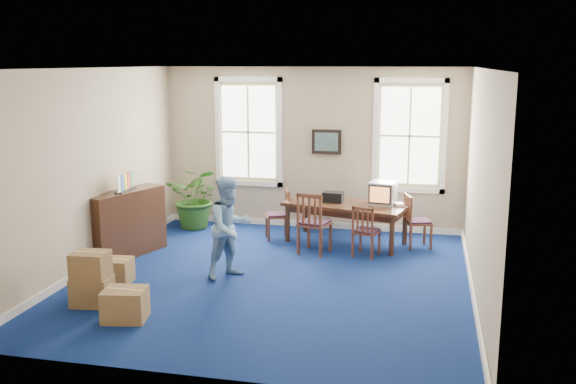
% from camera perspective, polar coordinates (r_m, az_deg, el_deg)
% --- Properties ---
extents(floor, '(6.50, 6.50, 0.00)m').
position_cam_1_polar(floor, '(10.03, -1.31, -7.66)').
color(floor, navy).
rests_on(floor, ground).
extents(ceiling, '(6.50, 6.50, 0.00)m').
position_cam_1_polar(ceiling, '(9.47, -1.40, 10.94)').
color(ceiling, white).
rests_on(ceiling, ground).
extents(wall_back, '(6.50, 0.00, 6.50)m').
position_cam_1_polar(wall_back, '(12.77, 2.14, 3.88)').
color(wall_back, tan).
rests_on(wall_back, ground).
extents(wall_front, '(6.50, 0.00, 6.50)m').
position_cam_1_polar(wall_front, '(6.59, -8.14, -3.51)').
color(wall_front, tan).
rests_on(wall_front, ground).
extents(wall_left, '(0.00, 6.50, 6.50)m').
position_cam_1_polar(wall_left, '(10.74, -17.11, 1.92)').
color(wall_left, tan).
rests_on(wall_left, ground).
extents(wall_right, '(0.00, 6.50, 6.50)m').
position_cam_1_polar(wall_right, '(9.38, 16.74, 0.61)').
color(wall_right, tan).
rests_on(wall_right, ground).
extents(baseboard_back, '(6.00, 0.04, 0.12)m').
position_cam_1_polar(baseboard_back, '(13.03, 2.07, -2.86)').
color(baseboard_back, white).
rests_on(baseboard_back, ground).
extents(baseboard_left, '(0.04, 6.50, 0.12)m').
position_cam_1_polar(baseboard_left, '(11.07, -16.50, -5.96)').
color(baseboard_left, white).
rests_on(baseboard_left, ground).
extents(baseboard_right, '(0.04, 6.50, 0.12)m').
position_cam_1_polar(baseboard_right, '(9.77, 16.04, -8.28)').
color(baseboard_right, white).
rests_on(baseboard_right, ground).
extents(window_left, '(1.40, 0.12, 2.20)m').
position_cam_1_polar(window_left, '(13.01, -3.53, 5.34)').
color(window_left, white).
rests_on(window_left, ground).
extents(window_right, '(1.40, 0.12, 2.20)m').
position_cam_1_polar(window_right, '(12.51, 10.76, 4.92)').
color(window_right, white).
rests_on(window_right, ground).
extents(wall_picture, '(0.58, 0.06, 0.48)m').
position_cam_1_polar(wall_picture, '(12.65, 3.45, 4.48)').
color(wall_picture, black).
rests_on(wall_picture, ground).
extents(conference_table, '(2.38, 1.50, 0.75)m').
position_cam_1_polar(conference_table, '(11.87, 5.17, -2.76)').
color(conference_table, '#3E2315').
rests_on(conference_table, ground).
extents(crt_tv, '(0.53, 0.57, 0.41)m').
position_cam_1_polar(crt_tv, '(11.73, 8.41, -0.09)').
color(crt_tv, '#B7B7BC').
rests_on(crt_tv, conference_table).
extents(game_console, '(0.22, 0.24, 0.05)m').
position_cam_1_polar(game_console, '(11.70, 9.83, -1.08)').
color(game_console, white).
rests_on(game_console, conference_table).
extents(equipment_bag, '(0.39, 0.27, 0.18)m').
position_cam_1_polar(equipment_bag, '(11.85, 4.04, -0.45)').
color(equipment_bag, black).
rests_on(equipment_bag, conference_table).
extents(chair_near_left, '(0.60, 0.60, 1.09)m').
position_cam_1_polar(chair_near_left, '(11.18, 2.39, -2.73)').
color(chair_near_left, brown).
rests_on(chair_near_left, ground).
extents(chair_near_right, '(0.50, 0.50, 0.90)m').
position_cam_1_polar(chair_near_right, '(11.08, 6.99, -3.44)').
color(chair_near_right, brown).
rests_on(chair_near_right, ground).
extents(chair_end_left, '(0.55, 0.55, 0.94)m').
position_cam_1_polar(chair_end_left, '(12.08, -0.97, -2.01)').
color(chair_end_left, brown).
rests_on(chair_end_left, ground).
extents(chair_end_right, '(0.55, 0.55, 0.97)m').
position_cam_1_polar(chair_end_right, '(11.76, 11.49, -2.55)').
color(chair_end_right, brown).
rests_on(chair_end_right, ground).
extents(man, '(0.95, 0.98, 1.58)m').
position_cam_1_polar(man, '(9.91, -5.17, -3.16)').
color(man, '#76A2CD').
rests_on(man, ground).
extents(credenza, '(0.92, 1.56, 1.18)m').
position_cam_1_polar(credenza, '(11.35, -14.19, -2.62)').
color(credenza, '#3E2315').
rests_on(credenza, ground).
extents(brochure_rack, '(0.20, 0.74, 0.32)m').
position_cam_1_polar(brochure_rack, '(11.19, -14.28, 1.12)').
color(brochure_rack, '#99999E').
rests_on(brochure_rack, credenza).
extents(potted_plant, '(1.18, 1.05, 1.25)m').
position_cam_1_polar(potted_plant, '(12.96, -8.15, -0.48)').
color(potted_plant, '#244E17').
rests_on(potted_plant, ground).
extents(cardboard_boxes, '(1.51, 1.51, 0.79)m').
position_cam_1_polar(cardboard_boxes, '(9.26, -15.72, -7.19)').
color(cardboard_boxes, olive).
rests_on(cardboard_boxes, ground).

